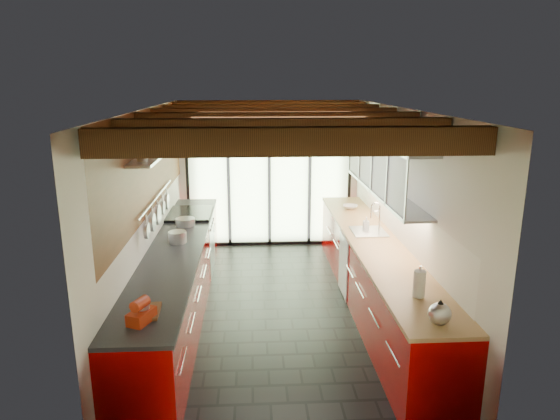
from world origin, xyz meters
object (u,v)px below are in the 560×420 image
object	(u,v)px
kettle	(440,312)
paper_towel	(419,284)
stand_mixer	(141,312)
soap_bottle	(366,223)
bowl	(350,207)

from	to	relation	value
kettle	paper_towel	bearing A→B (deg)	90.00
stand_mixer	soap_bottle	size ratio (longest dim) A/B	1.68
soap_bottle	bowl	world-z (taller)	soap_bottle
stand_mixer	paper_towel	world-z (taller)	paper_towel
kettle	stand_mixer	bearing A→B (deg)	176.15
stand_mixer	kettle	distance (m)	2.55
kettle	soap_bottle	distance (m)	2.79
soap_bottle	stand_mixer	bearing A→B (deg)	-134.13
stand_mixer	paper_towel	size ratio (longest dim) A/B	0.93
stand_mixer	bowl	xyz separation A→B (m)	(2.54, 3.76, -0.06)
paper_towel	soap_bottle	size ratio (longest dim) A/B	1.81
kettle	bowl	bearing A→B (deg)	90.00
stand_mixer	soap_bottle	world-z (taller)	stand_mixer
soap_bottle	kettle	bearing A→B (deg)	-90.00
bowl	stand_mixer	bearing A→B (deg)	-124.04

